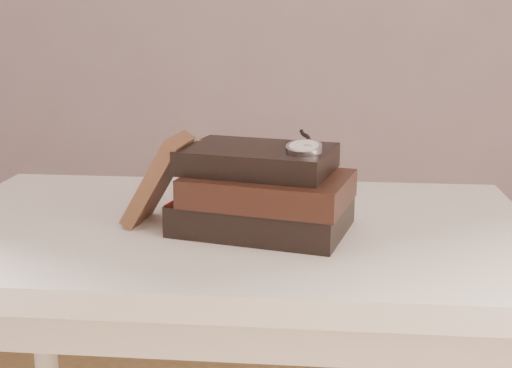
{
  "coord_description": "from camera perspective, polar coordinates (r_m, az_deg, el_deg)",
  "views": [
    {
      "loc": [
        0.14,
        -0.72,
        1.09
      ],
      "look_at": [
        0.05,
        0.32,
        0.82
      ],
      "focal_mm": 47.65,
      "sensor_mm": 36.0,
      "label": 1
    }
  ],
  "objects": [
    {
      "name": "eyeglasses",
      "position": [
        1.18,
        -2.39,
        1.37
      ],
      "size": [
        0.14,
        0.15,
        0.05
      ],
      "color": "silver",
      "rests_on": "book_stack"
    },
    {
      "name": "book_stack",
      "position": [
        1.07,
        0.61,
        -0.7
      ],
      "size": [
        0.3,
        0.24,
        0.13
      ],
      "color": "black",
      "rests_on": "table"
    },
    {
      "name": "journal",
      "position": [
        1.12,
        -8.23,
        0.39
      ],
      "size": [
        0.11,
        0.11,
        0.15
      ],
      "primitive_type": "cube",
      "rotation": [
        0.0,
        0.54,
        -0.12
      ],
      "color": "#452A1A",
      "rests_on": "table"
    },
    {
      "name": "pocket_watch",
      "position": [
        1.03,
        4.06,
        3.08
      ],
      "size": [
        0.07,
        0.16,
        0.02
      ],
      "color": "silver",
      "rests_on": "book_stack"
    },
    {
      "name": "table",
      "position": [
        1.16,
        -2.16,
        -7.58
      ],
      "size": [
        1.0,
        0.6,
        0.75
      ],
      "color": "white",
      "rests_on": "ground"
    }
  ]
}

